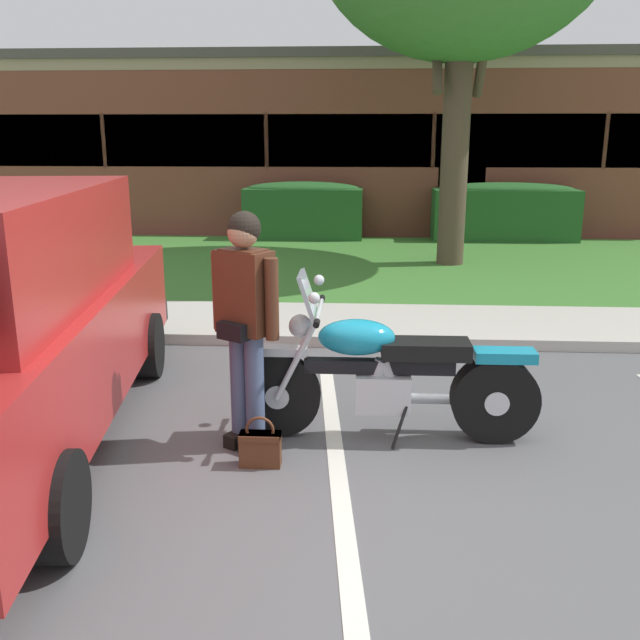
% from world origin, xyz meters
% --- Properties ---
extents(ground_plane, '(140.00, 140.00, 0.00)m').
position_xyz_m(ground_plane, '(0.00, 0.00, 0.00)').
color(ground_plane, '#565659').
extents(curb_strip, '(60.00, 0.20, 0.12)m').
position_xyz_m(curb_strip, '(0.00, 3.17, 0.06)').
color(curb_strip, '#B7B2A8').
rests_on(curb_strip, ground).
extents(concrete_walk, '(60.00, 1.50, 0.08)m').
position_xyz_m(concrete_walk, '(0.00, 4.02, 0.04)').
color(concrete_walk, '#B7B2A8').
rests_on(concrete_walk, ground).
extents(grass_lawn, '(60.00, 6.16, 0.06)m').
position_xyz_m(grass_lawn, '(0.00, 7.85, 0.03)').
color(grass_lawn, '#3D752D').
rests_on(grass_lawn, ground).
extents(stall_stripe_1, '(0.52, 4.39, 0.01)m').
position_xyz_m(stall_stripe_1, '(0.06, 0.20, 0.00)').
color(stall_stripe_1, silver).
rests_on(stall_stripe_1, ground).
extents(motorcycle, '(2.24, 0.82, 1.26)m').
position_xyz_m(motorcycle, '(0.46, 0.84, 0.49)').
color(motorcycle, black).
rests_on(motorcycle, ground).
extents(rider_person, '(0.50, 0.40, 1.70)m').
position_xyz_m(rider_person, '(-0.61, 0.63, 0.99)').
color(rider_person, black).
rests_on(rider_person, ground).
extents(handbag, '(0.28, 0.13, 0.36)m').
position_xyz_m(handbag, '(-0.48, 0.32, 0.14)').
color(handbag, '#562D19').
rests_on(handbag, ground).
extents(hedge_left, '(2.48, 0.90, 1.24)m').
position_xyz_m(hedge_left, '(-1.05, 10.75, 0.65)').
color(hedge_left, '#235623').
rests_on(hedge_left, ground).
extents(hedge_center_left, '(2.94, 0.90, 1.24)m').
position_xyz_m(hedge_center_left, '(3.14, 10.75, 0.65)').
color(hedge_center_left, '#235623').
rests_on(hedge_center_left, ground).
extents(brick_building, '(21.18, 11.80, 3.95)m').
position_xyz_m(brick_building, '(-1.89, 17.16, 1.98)').
color(brick_building, brown).
rests_on(brick_building, ground).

